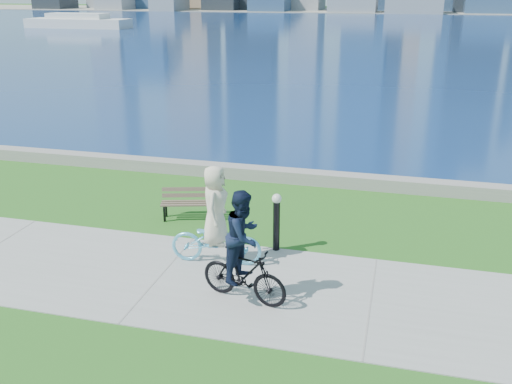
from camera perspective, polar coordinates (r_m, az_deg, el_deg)
ground at (r=10.47m, az=11.37°, el=-10.86°), size 320.00×320.00×0.00m
concrete_path at (r=10.47m, az=11.37°, el=-10.82°), size 80.00×3.50×0.02m
seawall at (r=16.07m, az=12.93°, el=0.82°), size 90.00×0.50×0.35m
bay_water at (r=81.21m, az=14.99°, el=15.51°), size 320.00×131.00×0.01m
far_shore at (r=139.13m, az=15.21°, el=17.08°), size 320.00×30.00×0.12m
ferry_near at (r=83.27m, az=-17.36°, el=15.94°), size 14.08×4.02×1.91m
park_bench at (r=13.77m, az=-6.57°, el=-0.85°), size 1.47×0.85×0.72m
bollard_lamp at (r=11.89m, az=2.06°, el=-2.67°), size 0.21×0.21×1.27m
cyclist_woman at (r=11.34m, az=-4.04°, el=-3.60°), size 0.81×1.90×2.04m
cyclist_man at (r=9.93m, az=-1.24°, el=-6.39°), size 0.87×1.73×2.07m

